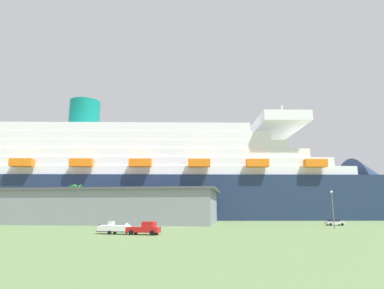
{
  "coord_description": "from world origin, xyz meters",
  "views": [
    {
      "loc": [
        8.42,
        -74.9,
        4.41
      ],
      "look_at": [
        1.67,
        26.39,
        24.61
      ],
      "focal_mm": 30.0,
      "sensor_mm": 36.0,
      "label": 1
    }
  ],
  "objects": [
    {
      "name": "parked_car_black_coupe",
      "position": [
        -54.59,
        18.7,
        0.83
      ],
      "size": [
        4.57,
        2.14,
        1.58
      ],
      "color": "black",
      "rests_on": "ground_plane"
    },
    {
      "name": "cruise_ship",
      "position": [
        -19.41,
        57.8,
        15.33
      ],
      "size": [
        223.64,
        52.19,
        57.09
      ],
      "color": "#1E2D4C",
      "rests_on": "ground_plane"
    },
    {
      "name": "terminal_building",
      "position": [
        -22.18,
        21.82,
        4.94
      ],
      "size": [
        65.66,
        33.01,
        9.82
      ],
      "color": "gray",
      "rests_on": "ground_plane"
    },
    {
      "name": "pickup_truck",
      "position": [
        -3.28,
        -19.55,
        1.04
      ],
      "size": [
        5.87,
        3.06,
        2.2
      ],
      "color": "red",
      "rests_on": "ground_plane"
    },
    {
      "name": "parked_car_silver_sedan",
      "position": [
        39.67,
        12.87,
        0.83
      ],
      "size": [
        4.65,
        2.36,
        1.58
      ],
      "color": "silver",
      "rests_on": "ground_plane"
    },
    {
      "name": "small_boat_on_trailer",
      "position": [
        -8.31,
        -18.63,
        0.96
      ],
      "size": [
        7.42,
        2.98,
        2.15
      ],
      "color": "#595960",
      "rests_on": "ground_plane"
    },
    {
      "name": "ground_plane",
      "position": [
        0.0,
        30.0,
        0.0
      ],
      "size": [
        600.0,
        600.0,
        0.0
      ],
      "primitive_type": "plane",
      "color": "#567042"
    },
    {
      "name": "palm_tree",
      "position": [
        -28.55,
        9.63,
        8.62
      ],
      "size": [
        3.71,
        3.73,
        10.77
      ],
      "color": "brown",
      "rests_on": "ground_plane"
    },
    {
      "name": "street_lamp",
      "position": [
        34.93,
        -0.14,
        5.38
      ],
      "size": [
        0.56,
        0.56,
        8.3
      ],
      "color": "slate",
      "rests_on": "ground_plane"
    },
    {
      "name": "parked_car_blue_suv",
      "position": [
        -9.84,
        10.24,
        0.83
      ],
      "size": [
        4.49,
        2.22,
        1.58
      ],
      "color": "#264C99",
      "rests_on": "ground_plane"
    }
  ]
}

